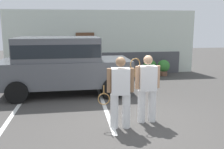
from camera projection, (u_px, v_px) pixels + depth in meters
name	position (u px, v px, depth m)	size (l,w,h in m)	color
ground_plane	(131.00, 123.00, 6.59)	(40.00, 40.00, 0.00)	#423F3D
parking_stripe_0	(16.00, 110.00, 7.60)	(0.12, 4.40, 0.01)	silver
parking_stripe_1	(104.00, 106.00, 7.97)	(0.12, 4.40, 0.01)	silver
house_frontage	(102.00, 44.00, 12.92)	(9.53, 0.40, 3.19)	silver
parked_suv	(63.00, 63.00, 9.18)	(4.64, 2.24, 2.05)	#4C4F54
tennis_player_man	(120.00, 92.00, 6.12)	(0.90, 0.31, 1.75)	white
tennis_player_woman	(147.00, 88.00, 6.51)	(0.78, 0.28, 1.74)	white
potted_plant_by_porch	(150.00, 67.00, 12.36)	(0.64, 0.64, 0.84)	#9E5638
potted_plant_secondary	(164.00, 67.00, 12.60)	(0.60, 0.60, 0.79)	brown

